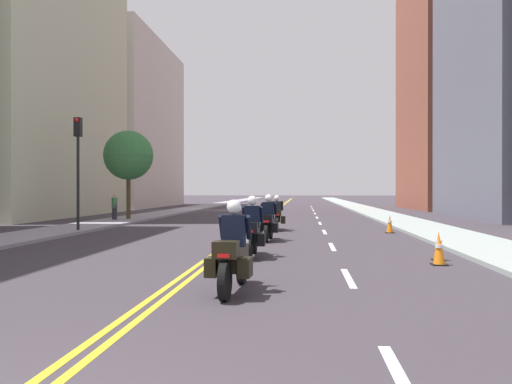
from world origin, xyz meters
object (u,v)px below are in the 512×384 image
Objects in this scene: motorcycle_3 at (277,216)px; traffic_light_near at (78,153)px; motorcycle_2 at (268,222)px; motorcycle_0 at (233,255)px; traffic_cone_2 at (439,250)px; pedestrian_0 at (115,207)px; traffic_cone_1 at (390,224)px; motorcycle_1 at (252,232)px; street_tree_0 at (128,155)px; traffic_cone_0 at (439,246)px.

motorcycle_3 is 0.44× the size of traffic_light_near.
motorcycle_2 is at bearing -19.09° from traffic_light_near.
motorcycle_2 is 9.12m from traffic_light_near.
motorcycle_0 is 15.13m from traffic_light_near.
traffic_cone_2 is at bearing -33.88° from traffic_light_near.
pedestrian_0 is (-9.59, 5.79, 0.19)m from motorcycle_3.
traffic_cone_2 is 15.62m from traffic_light_near.
traffic_cone_2 is (4.43, -10.66, -0.28)m from motorcycle_3.
traffic_light_near reaches higher than motorcycle_2.
motorcycle_2 is 2.94× the size of traffic_cone_2.
pedestrian_0 is (-14.40, 6.82, 0.45)m from traffic_cone_1.
motorcycle_2 is 2.81× the size of traffic_cone_1.
motorcycle_2 is at bearing 87.92° from motorcycle_1.
traffic_cone_1 is at bearing -29.01° from street_tree_0.
motorcycle_0 is at bearing -109.84° from traffic_cone_1.
motorcycle_0 is 3.07× the size of traffic_cone_0.
pedestrian_0 is 3.18m from street_tree_0.
traffic_cone_1 is 16.24m from street_tree_0.
motorcycle_1 reaches higher than motorcycle_3.
street_tree_0 is (-13.50, 17.33, 3.49)m from traffic_cone_2.
street_tree_0 reaches higher than motorcycle_2.
street_tree_0 is (-9.00, 11.64, 3.18)m from motorcycle_2.
traffic_light_near is (-12.73, 8.54, 3.00)m from traffic_cone_2.
traffic_light_near is at bearing 136.97° from motorcycle_1.
motorcycle_1 is 18.78m from street_tree_0.
motorcycle_1 is at bearing 166.91° from traffic_cone_2.
traffic_cone_1 is (4.81, -1.02, -0.26)m from motorcycle_3.
traffic_cone_1 is 0.47× the size of pedestrian_0.
pedestrian_0 is at bearing 121.06° from motorcycle_1.
traffic_cone_2 is at bearing -13.42° from motorcycle_1.
pedestrian_0 reaches higher than traffic_cone_1.
motorcycle_0 reaches higher than traffic_cone_2.
motorcycle_3 is 2.86× the size of traffic_cone_1.
traffic_cone_1 is at bearing 4.76° from traffic_light_near.
motorcycle_2 is 15.05m from street_tree_0.
motorcycle_3 is at bearing 167.97° from traffic_cone_1.
traffic_cone_1 is at bearing 73.48° from motorcycle_0.
street_tree_0 reaches higher than traffic_cone_0.
motorcycle_0 is 3.04× the size of traffic_cone_1.
traffic_light_near is at bearing -30.27° from pedestrian_0.
motorcycle_0 is at bearing -14.42° from pedestrian_0.
traffic_cone_2 is 21.62m from pedestrian_0.
motorcycle_3 is 11.70m from street_tree_0.
street_tree_0 is (-13.70, 16.44, 3.47)m from traffic_cone_0.
traffic_cone_0 is (4.84, -0.19, -0.31)m from motorcycle_1.
traffic_cone_2 is at bearing -52.09° from street_tree_0.
traffic_cone_1 is 0.16× the size of traffic_light_near.
street_tree_0 is at bearing 109.90° from pedestrian_0.
motorcycle_0 is at bearing -92.74° from motorcycle_3.
traffic_light_near is (-8.23, 12.41, 2.70)m from motorcycle_0.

